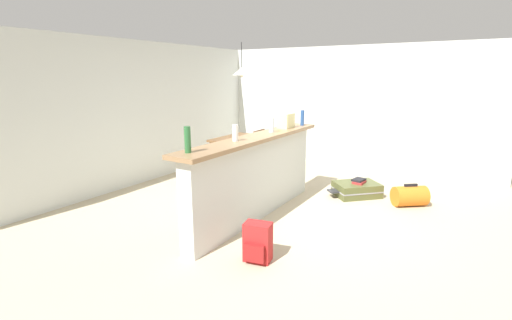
{
  "coord_description": "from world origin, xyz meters",
  "views": [
    {
      "loc": [
        -4.41,
        -2.1,
        1.91
      ],
      "look_at": [
        -0.25,
        0.48,
        0.76
      ],
      "focal_mm": 25.34,
      "sensor_mm": 36.0,
      "label": 1
    }
  ],
  "objects_px": {
    "grocery_bag": "(286,121)",
    "suitcase_flat_olive": "(356,189)",
    "bottle_white": "(235,133)",
    "dining_chair_near_partition": "(264,153)",
    "dining_table": "(241,142)",
    "bottle_clear": "(271,125)",
    "bottle_green": "(188,140)",
    "backpack_red": "(258,243)",
    "pendant_lamp": "(242,71)",
    "bottle_blue": "(302,118)",
    "book_stack": "(359,181)",
    "duffel_bag_orange": "(410,196)"
  },
  "relations": [
    {
      "from": "bottle_green",
      "to": "grocery_bag",
      "type": "height_order",
      "value": "bottle_green"
    },
    {
      "from": "dining_table",
      "to": "duffel_bag_orange",
      "type": "height_order",
      "value": "dining_table"
    },
    {
      "from": "grocery_bag",
      "to": "suitcase_flat_olive",
      "type": "distance_m",
      "value": 1.64
    },
    {
      "from": "dining_table",
      "to": "bottle_clear",
      "type": "bearing_deg",
      "value": -132.69
    },
    {
      "from": "bottle_clear",
      "to": "suitcase_flat_olive",
      "type": "height_order",
      "value": "bottle_clear"
    },
    {
      "from": "backpack_red",
      "to": "book_stack",
      "type": "bearing_deg",
      "value": -6.3
    },
    {
      "from": "bottle_clear",
      "to": "book_stack",
      "type": "distance_m",
      "value": 1.83
    },
    {
      "from": "bottle_green",
      "to": "bottle_white",
      "type": "bearing_deg",
      "value": -1.89
    },
    {
      "from": "suitcase_flat_olive",
      "to": "bottle_clear",
      "type": "bearing_deg",
      "value": 143.15
    },
    {
      "from": "bottle_white",
      "to": "bottle_blue",
      "type": "relative_size",
      "value": 0.83
    },
    {
      "from": "bottle_blue",
      "to": "dining_table",
      "type": "distance_m",
      "value": 1.64
    },
    {
      "from": "dining_table",
      "to": "backpack_red",
      "type": "relative_size",
      "value": 2.62
    },
    {
      "from": "bottle_green",
      "to": "backpack_red",
      "type": "xyz_separation_m",
      "value": [
        0.23,
        -0.71,
        -1.07
      ]
    },
    {
      "from": "bottle_white",
      "to": "dining_chair_near_partition",
      "type": "xyz_separation_m",
      "value": [
        2.08,
        0.82,
        -0.71
      ]
    },
    {
      "from": "dining_chair_near_partition",
      "to": "bottle_white",
      "type": "bearing_deg",
      "value": -158.45
    },
    {
      "from": "bottle_white",
      "to": "bottle_clear",
      "type": "xyz_separation_m",
      "value": [
        0.84,
        -0.03,
        0.01
      ]
    },
    {
      "from": "bottle_green",
      "to": "bottle_white",
      "type": "xyz_separation_m",
      "value": [
        0.81,
        -0.03,
        -0.04
      ]
    },
    {
      "from": "bottle_clear",
      "to": "bottle_blue",
      "type": "height_order",
      "value": "bottle_blue"
    },
    {
      "from": "bottle_green",
      "to": "backpack_red",
      "type": "relative_size",
      "value": 0.66
    },
    {
      "from": "bottle_white",
      "to": "backpack_red",
      "type": "distance_m",
      "value": 1.36
    },
    {
      "from": "suitcase_flat_olive",
      "to": "book_stack",
      "type": "bearing_deg",
      "value": -80.19
    },
    {
      "from": "grocery_bag",
      "to": "dining_chair_near_partition",
      "type": "height_order",
      "value": "grocery_bag"
    },
    {
      "from": "bottle_blue",
      "to": "suitcase_flat_olive",
      "type": "relative_size",
      "value": 0.29
    },
    {
      "from": "bottle_clear",
      "to": "book_stack",
      "type": "height_order",
      "value": "bottle_clear"
    },
    {
      "from": "pendant_lamp",
      "to": "dining_table",
      "type": "bearing_deg",
      "value": 172.52
    },
    {
      "from": "dining_table",
      "to": "suitcase_flat_olive",
      "type": "distance_m",
      "value": 2.37
    },
    {
      "from": "grocery_bag",
      "to": "suitcase_flat_olive",
      "type": "xyz_separation_m",
      "value": [
        0.73,
        -0.94,
        -1.13
      ]
    },
    {
      "from": "bottle_clear",
      "to": "dining_chair_near_partition",
      "type": "bearing_deg",
      "value": 34.56
    },
    {
      "from": "bottle_blue",
      "to": "backpack_red",
      "type": "height_order",
      "value": "bottle_blue"
    },
    {
      "from": "bottle_blue",
      "to": "grocery_bag",
      "type": "relative_size",
      "value": 0.93
    },
    {
      "from": "duffel_bag_orange",
      "to": "pendant_lamp",
      "type": "bearing_deg",
      "value": 87.41
    },
    {
      "from": "grocery_bag",
      "to": "book_stack",
      "type": "distance_m",
      "value": 1.56
    },
    {
      "from": "bottle_clear",
      "to": "dining_table",
      "type": "relative_size",
      "value": 0.19
    },
    {
      "from": "backpack_red",
      "to": "book_stack",
      "type": "distance_m",
      "value": 2.66
    },
    {
      "from": "bottle_green",
      "to": "bottle_blue",
      "type": "height_order",
      "value": "bottle_green"
    },
    {
      "from": "bottle_green",
      "to": "duffel_bag_orange",
      "type": "relative_size",
      "value": 0.49
    },
    {
      "from": "bottle_green",
      "to": "suitcase_flat_olive",
      "type": "height_order",
      "value": "bottle_green"
    },
    {
      "from": "suitcase_flat_olive",
      "to": "duffel_bag_orange",
      "type": "xyz_separation_m",
      "value": [
        -0.03,
        -0.81,
        0.04
      ]
    },
    {
      "from": "bottle_white",
      "to": "backpack_red",
      "type": "height_order",
      "value": "bottle_white"
    },
    {
      "from": "dining_table",
      "to": "grocery_bag",
      "type": "bearing_deg",
      "value": -120.38
    },
    {
      "from": "bottle_clear",
      "to": "backpack_red",
      "type": "bearing_deg",
      "value": -155.57
    },
    {
      "from": "bottle_green",
      "to": "dining_table",
      "type": "distance_m",
      "value": 3.29
    },
    {
      "from": "bottle_blue",
      "to": "duffel_bag_orange",
      "type": "bearing_deg",
      "value": -79.38
    },
    {
      "from": "dining_table",
      "to": "bottle_white",
      "type": "bearing_deg",
      "value": -147.32
    },
    {
      "from": "pendant_lamp",
      "to": "book_stack",
      "type": "xyz_separation_m",
      "value": [
        -0.11,
        -2.33,
        -1.73
      ]
    },
    {
      "from": "grocery_bag",
      "to": "suitcase_flat_olive",
      "type": "bearing_deg",
      "value": -52.04
    },
    {
      "from": "grocery_bag",
      "to": "dining_chair_near_partition",
      "type": "bearing_deg",
      "value": 47.72
    },
    {
      "from": "bottle_green",
      "to": "dining_table",
      "type": "bearing_deg",
      "value": 24.47
    },
    {
      "from": "bottle_green",
      "to": "suitcase_flat_olive",
      "type": "relative_size",
      "value": 0.33
    },
    {
      "from": "dining_table",
      "to": "suitcase_flat_olive",
      "type": "bearing_deg",
      "value": -91.84
    }
  ]
}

